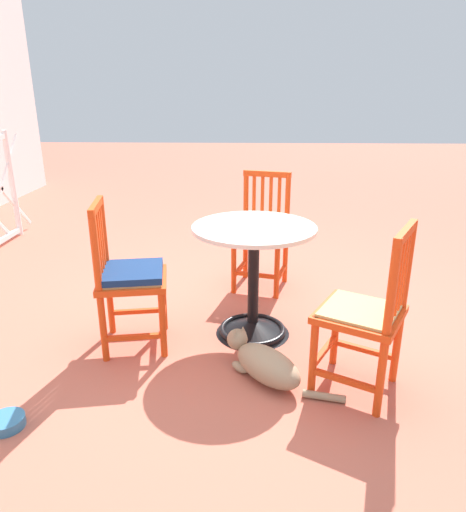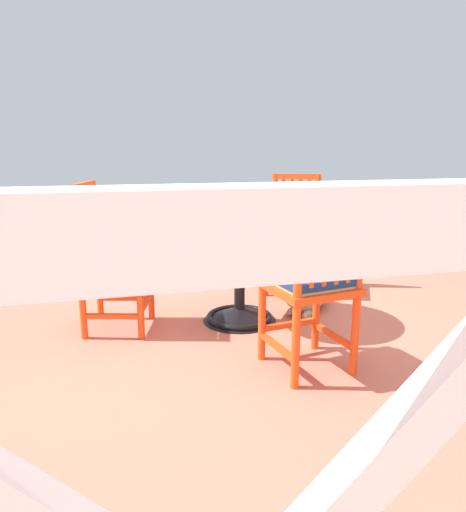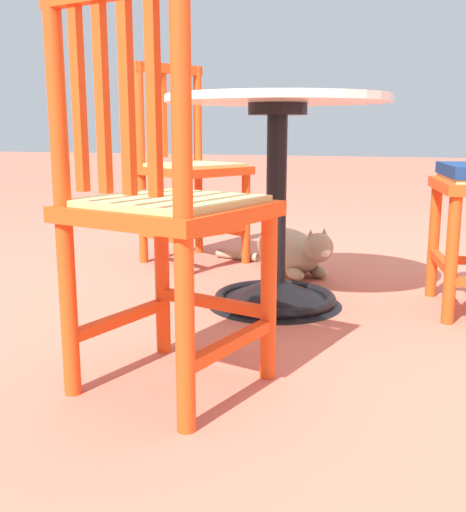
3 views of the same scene
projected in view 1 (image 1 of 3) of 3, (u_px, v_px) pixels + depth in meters
name	position (u px, v px, depth m)	size (l,w,h in m)	color
ground_plane	(254.00, 332.00, 3.05)	(24.00, 24.00, 0.00)	#BC604C
cafe_table	(253.00, 293.00, 2.94)	(0.76, 0.76, 0.73)	black
orange_chair_tucked_in	(262.00, 235.00, 3.64)	(0.49, 0.49, 0.91)	#D64214
orange_chair_facing_out	(129.00, 278.00, 2.76)	(0.46, 0.46, 0.91)	#D64214
orange_chair_by_planter	(365.00, 315.00, 2.32)	(0.54, 0.54, 0.91)	#D64214
tabby_cat	(263.00, 363.00, 2.53)	(0.48, 0.63, 0.23)	#9E896B
pet_water_bowl	(6.00, 422.00, 2.18)	(0.17, 0.17, 0.05)	teal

